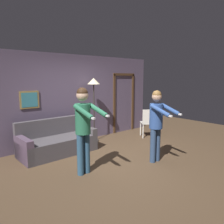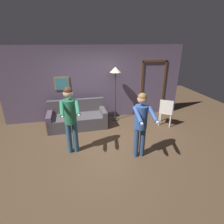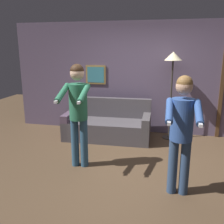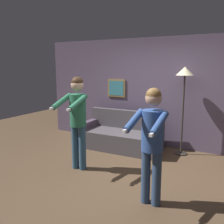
{
  "view_description": "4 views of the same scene",
  "coord_description": "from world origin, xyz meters",
  "px_view_note": "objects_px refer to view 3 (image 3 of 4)",
  "views": [
    {
      "loc": [
        -3.16,
        -3.65,
        1.94
      ],
      "look_at": [
        -0.23,
        -0.18,
        1.22
      ],
      "focal_mm": 35.0,
      "sensor_mm": 36.0,
      "label": 1
    },
    {
      "loc": [
        -0.67,
        -4.09,
        2.72
      ],
      "look_at": [
        0.08,
        -0.4,
        1.18
      ],
      "focal_mm": 28.0,
      "sensor_mm": 36.0,
      "label": 2
    },
    {
      "loc": [
        0.51,
        -3.86,
        1.98
      ],
      "look_at": [
        -0.26,
        -0.34,
        1.06
      ],
      "focal_mm": 40.0,
      "sensor_mm": 36.0,
      "label": 3
    },
    {
      "loc": [
        1.82,
        -3.72,
        1.94
      ],
      "look_at": [
        -0.06,
        -0.28,
        1.21
      ],
      "focal_mm": 40.0,
      "sensor_mm": 36.0,
      "label": 4
    }
  ],
  "objects_px": {
    "person_standing_left": "(78,106)",
    "couch": "(108,126)",
    "torchiere_lamp": "(173,65)",
    "person_standing_right": "(182,126)"
  },
  "relations": [
    {
      "from": "couch",
      "to": "person_standing_left",
      "type": "xyz_separation_m",
      "value": [
        -0.15,
        -1.49,
        0.79
      ]
    },
    {
      "from": "couch",
      "to": "person_standing_right",
      "type": "bearing_deg",
      "value": -53.68
    },
    {
      "from": "couch",
      "to": "person_standing_right",
      "type": "distance_m",
      "value": 2.59
    },
    {
      "from": "person_standing_left",
      "to": "couch",
      "type": "bearing_deg",
      "value": 84.33
    },
    {
      "from": "torchiere_lamp",
      "to": "person_standing_right",
      "type": "height_order",
      "value": "torchiere_lamp"
    },
    {
      "from": "couch",
      "to": "person_standing_right",
      "type": "height_order",
      "value": "person_standing_right"
    },
    {
      "from": "torchiere_lamp",
      "to": "couch",
      "type": "bearing_deg",
      "value": -168.61
    },
    {
      "from": "person_standing_left",
      "to": "person_standing_right",
      "type": "height_order",
      "value": "person_standing_left"
    },
    {
      "from": "torchiere_lamp",
      "to": "person_standing_right",
      "type": "bearing_deg",
      "value": -87.22
    },
    {
      "from": "torchiere_lamp",
      "to": "person_standing_left",
      "type": "distance_m",
      "value": 2.39
    }
  ]
}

